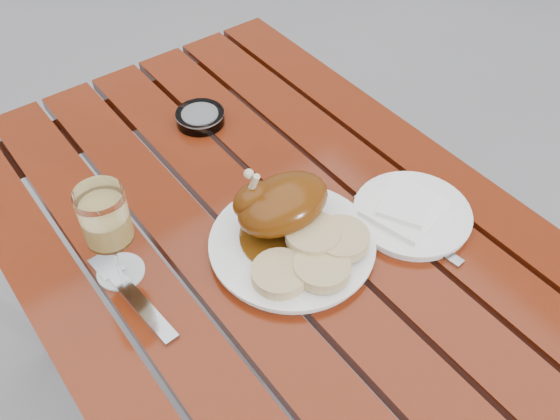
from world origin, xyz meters
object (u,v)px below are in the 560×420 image
(dinner_plate, at_px, (292,245))
(side_plate, at_px, (412,215))
(wine_glass, at_px, (110,235))
(ashtray, at_px, (200,117))
(table, at_px, (273,348))

(dinner_plate, xyz_separation_m, side_plate, (0.21, -0.07, -0.00))
(dinner_plate, xyz_separation_m, wine_glass, (-0.25, 0.13, 0.08))
(side_plate, distance_m, ashtray, 0.47)
(dinner_plate, height_order, ashtray, ashtray)
(dinner_plate, distance_m, ashtray, 0.38)
(dinner_plate, relative_size, ashtray, 2.81)
(wine_glass, relative_size, ashtray, 1.84)
(dinner_plate, distance_m, side_plate, 0.22)
(dinner_plate, relative_size, side_plate, 1.35)
(side_plate, xyz_separation_m, ashtray, (-0.15, 0.45, 0.00))
(side_plate, height_order, ashtray, ashtray)
(dinner_plate, relative_size, wine_glass, 1.53)
(dinner_plate, height_order, wine_glass, wine_glass)
(table, xyz_separation_m, side_plate, (0.22, -0.12, 0.38))
(table, height_order, ashtray, ashtray)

